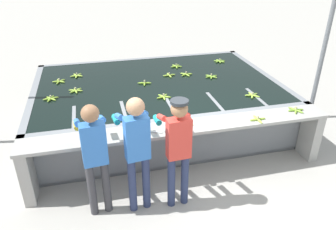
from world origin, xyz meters
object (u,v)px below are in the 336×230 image
object	(u,v)px
banana_bunch_floating_4	(164,97)
banana_bunch_floating_5	(186,74)
banana_bunch_floating_9	(76,90)
banana_bunch_floating_10	(211,76)
banana_bunch_floating_7	(252,95)
banana_bunch_ledge_2	(185,124)
banana_bunch_floating_8	(77,76)
banana_bunch_floating_0	(59,81)
banana_bunch_floating_3	(176,66)
support_post_right	(324,47)
banana_bunch_floating_2	(51,98)
worker_0	(94,151)
banana_bunch_floating_6	(220,61)
worker_2	(178,143)
banana_bunch_floating_1	(145,83)
banana_bunch_ledge_0	(258,119)
banana_bunch_floating_11	(169,75)
knife_0	(147,131)
banana_bunch_ledge_1	(296,110)
worker_1	(137,145)

from	to	relation	value
banana_bunch_floating_4	banana_bunch_floating_5	xyz separation A→B (m)	(0.74, 1.03, 0.00)
banana_bunch_floating_9	banana_bunch_floating_10	xyz separation A→B (m)	(2.78, 0.09, 0.00)
banana_bunch_floating_7	banana_bunch_ledge_2	world-z (taller)	banana_bunch_ledge_2
banana_bunch_floating_4	banana_bunch_floating_10	size ratio (longest dim) A/B	0.98
banana_bunch_floating_7	banana_bunch_floating_8	distance (m)	3.64
banana_bunch_floating_0	banana_bunch_floating_3	world-z (taller)	same
support_post_right	banana_bunch_floating_7	bearing A→B (deg)	-163.99
banana_bunch_floating_4	support_post_right	size ratio (longest dim) A/B	0.09
banana_bunch_floating_2	banana_bunch_ledge_2	distance (m)	2.56
worker_0	banana_bunch_floating_6	world-z (taller)	worker_0
worker_2	banana_bunch_ledge_2	world-z (taller)	worker_2
banana_bunch_floating_1	banana_bunch_floating_10	world-z (taller)	same
banana_bunch_floating_8	banana_bunch_floating_6	bearing A→B (deg)	3.27
worker_2	banana_bunch_floating_8	bearing A→B (deg)	112.53
banana_bunch_floating_5	banana_bunch_ledge_0	world-z (taller)	banana_bunch_ledge_0
banana_bunch_floating_11	banana_bunch_floating_7	bearing A→B (deg)	-48.40
worker_2	banana_bunch_floating_5	xyz separation A→B (m)	(0.94, 2.74, -0.08)
worker_0	banana_bunch_ledge_0	size ratio (longest dim) A/B	6.01
banana_bunch_floating_1	banana_bunch_ledge_0	size ratio (longest dim) A/B	1.00
banana_bunch_floating_1	support_post_right	bearing A→B (deg)	-9.24
knife_0	banana_bunch_floating_3	bearing A→B (deg)	66.44
banana_bunch_floating_8	banana_bunch_floating_9	bearing A→B (deg)	-91.40
banana_bunch_floating_4	banana_bunch_floating_11	distance (m)	1.13
banana_bunch_floating_2	banana_bunch_floating_5	world-z (taller)	same
banana_bunch_ledge_0	banana_bunch_ledge_1	distance (m)	0.79
banana_bunch_floating_10	support_post_right	distance (m)	2.31
banana_bunch_floating_0	banana_bunch_ledge_2	size ratio (longest dim) A/B	0.99
banana_bunch_floating_4	banana_bunch_floating_8	world-z (taller)	same
banana_bunch_ledge_0	knife_0	size ratio (longest dim) A/B	0.85
worker_0	worker_1	size ratio (longest dim) A/B	0.97
banana_bunch_floating_1	support_post_right	distance (m)	3.67
banana_bunch_floating_2	banana_bunch_floating_1	bearing A→B (deg)	10.48
banana_bunch_floating_8	banana_bunch_ledge_1	xyz separation A→B (m)	(3.56, -2.57, 0.00)
banana_bunch_ledge_0	banana_bunch_ledge_2	distance (m)	1.18
banana_bunch_floating_0	banana_bunch_floating_5	distance (m)	2.63
banana_bunch_floating_5	banana_bunch_floating_10	world-z (taller)	same
banana_bunch_floating_9	banana_bunch_ledge_0	bearing A→B (deg)	-34.07
banana_bunch_floating_1	banana_bunch_floating_7	size ratio (longest dim) A/B	1.02
banana_bunch_floating_4	banana_bunch_floating_8	distance (m)	2.15
banana_bunch_floating_2	banana_bunch_floating_10	distance (m)	3.23
banana_bunch_floating_3	banana_bunch_floating_6	bearing A→B (deg)	5.86
banana_bunch_floating_8	worker_2	bearing A→B (deg)	-67.47
banana_bunch_ledge_0	support_post_right	distance (m)	2.59
banana_bunch_floating_2	banana_bunch_floating_8	bearing A→B (deg)	67.24
banana_bunch_floating_7	worker_1	bearing A→B (deg)	-150.42
worker_0	banana_bunch_floating_7	bearing A→B (deg)	23.74
banana_bunch_floating_5	banana_bunch_floating_8	bearing A→B (deg)	168.22
worker_0	banana_bunch_floating_1	distance (m)	2.60
banana_bunch_floating_9	banana_bunch_floating_7	bearing A→B (deg)	-17.81
worker_1	banana_bunch_floating_11	distance (m)	2.96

